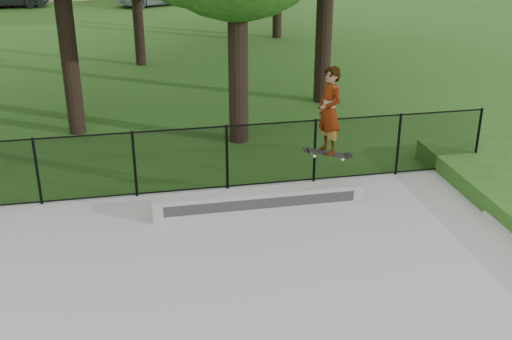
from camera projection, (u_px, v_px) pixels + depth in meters
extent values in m
cube|color=#989894|center=(259.00, 201.00, 13.27)|extent=(4.41, 0.40, 0.45)
cube|color=black|center=(327.00, 153.00, 12.97)|extent=(0.82, 0.23, 0.23)
imported|color=#A3BCD6|center=(329.00, 111.00, 12.61)|extent=(0.58, 0.73, 1.77)
cylinder|color=black|center=(37.00, 172.00, 13.34)|extent=(0.06, 0.06, 1.50)
cylinder|color=black|center=(135.00, 164.00, 13.70)|extent=(0.06, 0.06, 1.50)
cylinder|color=black|center=(227.00, 157.00, 14.06)|extent=(0.06, 0.06, 1.50)
cylinder|color=black|center=(315.00, 151.00, 14.42)|extent=(0.06, 0.06, 1.50)
cylinder|color=black|center=(398.00, 144.00, 14.78)|extent=(0.06, 0.06, 1.50)
cylinder|color=black|center=(478.00, 138.00, 15.14)|extent=(0.06, 0.06, 1.50)
cylinder|color=black|center=(132.00, 133.00, 13.41)|extent=(16.00, 0.04, 0.04)
cylinder|color=black|center=(137.00, 194.00, 13.98)|extent=(16.00, 0.04, 0.04)
cube|color=black|center=(135.00, 164.00, 13.70)|extent=(16.00, 0.01, 1.50)
cube|color=#ABACA6|center=(507.00, 227.00, 12.66)|extent=(0.37, 1.20, 0.15)
cylinder|color=black|center=(67.00, 33.00, 16.80)|extent=(0.44, 0.44, 5.51)
cylinder|color=black|center=(238.00, 60.00, 16.44)|extent=(0.44, 0.44, 4.39)
cylinder|color=black|center=(325.00, 9.00, 19.44)|extent=(0.44, 0.44, 5.82)
cylinder|color=black|center=(137.00, 0.00, 24.02)|extent=(0.44, 0.44, 4.92)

